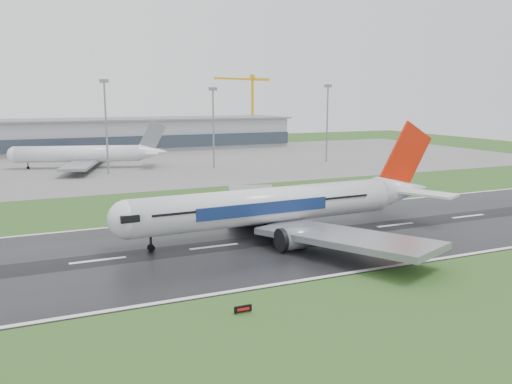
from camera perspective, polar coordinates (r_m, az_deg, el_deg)
name	(u,v)px	position (r m, az deg, el deg)	size (l,w,h in m)	color
ground	(98,261)	(90.31, -16.74, -7.15)	(520.00, 520.00, 0.00)	#284E1C
runway	(98,261)	(90.30, -16.74, -7.12)	(400.00, 45.00, 0.10)	black
apron	(54,168)	(212.70, -21.00, 2.47)	(400.00, 130.00, 0.08)	slate
terminal	(46,137)	(271.68, -21.78, 5.55)	(240.00, 36.00, 15.00)	gray
main_airliner	(290,182)	(101.00, 3.66, 1.07)	(68.82, 65.55, 20.32)	silver
parked_airliner	(85,145)	(206.71, -18.05, 4.86)	(58.86, 54.80, 17.25)	silver
tower_crane	(252,108)	(311.49, -0.38, 9.04)	(39.62, 2.16, 39.52)	#E3A80E
runway_sign	(243,309)	(66.50, -1.42, -12.59)	(2.30, 0.26, 1.04)	black
floodmast_3	(106,129)	(187.96, -15.90, 6.57)	(0.64, 0.64, 31.05)	gray
floodmast_4	(213,130)	(197.10, -4.63, 6.73)	(0.64, 0.64, 28.66)	gray
floodmast_5	(327,125)	(218.06, 7.71, 7.20)	(0.64, 0.64, 30.14)	gray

